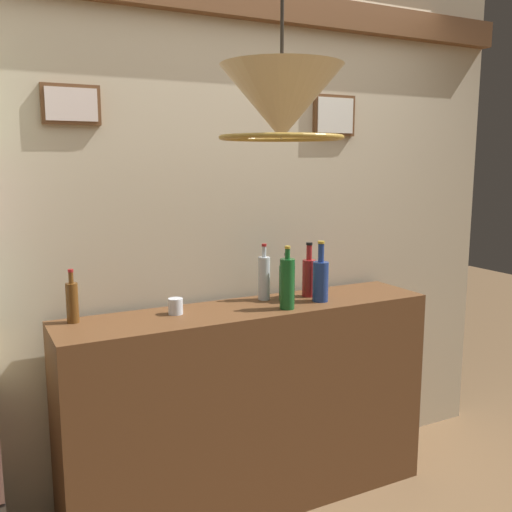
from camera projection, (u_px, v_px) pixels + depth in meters
panelled_rear_partition at (227, 207)px, 2.84m from camera, size 3.32×0.15×2.77m
bar_shelf_unit at (251, 407)px, 2.76m from camera, size 1.80×0.39×1.00m
liquor_bottle_vodka at (287, 282)px, 2.80m from camera, size 0.08×0.08×0.23m
liquor_bottle_sherry at (264, 277)px, 2.81m from camera, size 0.06×0.06×0.28m
liquor_bottle_scotch at (321, 279)px, 2.78m from camera, size 0.08×0.08×0.30m
liquor_bottle_bourbon at (72, 301)px, 2.41m from camera, size 0.05×0.05×0.23m
liquor_bottle_rye at (309, 276)px, 2.88m from camera, size 0.07×0.07×0.27m
liquor_bottle_gin at (287, 283)px, 2.63m from camera, size 0.07×0.07×0.29m
glass_tumbler_rocks at (176, 306)px, 2.56m from camera, size 0.07×0.07×0.07m
pendant_lamp at (282, 105)px, 1.89m from camera, size 0.42×0.42×0.52m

